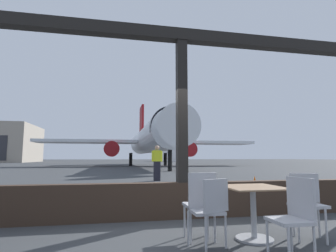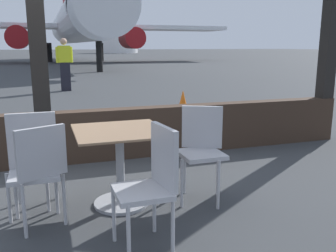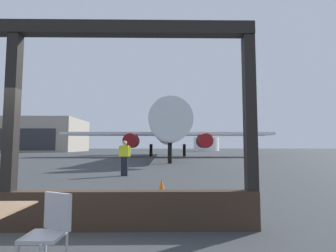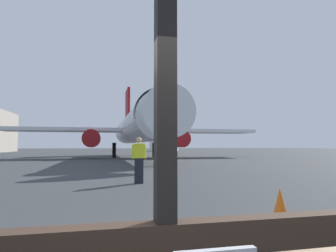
% 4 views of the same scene
% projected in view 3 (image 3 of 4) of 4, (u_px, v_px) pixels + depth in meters
% --- Properties ---
extents(ground_plane, '(220.00, 220.00, 0.00)m').
position_uv_depth(ground_plane, '(149.00, 155.00, 44.26)').
color(ground_plane, '#383A3D').
extents(window_frame, '(8.82, 0.24, 3.76)m').
position_uv_depth(window_frame, '(10.00, 155.00, 4.49)').
color(window_frame, '#38281E').
rests_on(window_frame, ground).
extents(cafe_chair_window_right, '(0.51, 0.51, 0.91)m').
position_uv_depth(cafe_chair_window_right, '(50.00, 227.00, 2.86)').
color(cafe_chair_window_right, '#B2B2B7').
rests_on(cafe_chair_window_right, ground).
extents(airplane, '(28.73, 30.99, 10.20)m').
position_uv_depth(airplane, '(168.00, 131.00, 33.52)').
color(airplane, silver).
rests_on(airplane, ground).
extents(ground_crew_worker, '(0.56, 0.22, 1.74)m').
position_uv_depth(ground_crew_worker, '(125.00, 157.00, 12.58)').
color(ground_crew_worker, black).
rests_on(ground_crew_worker, ground).
extents(traffic_cone, '(0.36, 0.36, 0.62)m').
position_uv_depth(traffic_cone, '(162.00, 191.00, 6.53)').
color(traffic_cone, orange).
rests_on(traffic_cone, ground).
extents(distant_hangar, '(20.62, 17.26, 8.95)m').
position_uv_depth(distant_hangar, '(43.00, 135.00, 70.34)').
color(distant_hangar, '#9E9384').
rests_on(distant_hangar, ground).
extents(fuel_storage_tank, '(7.64, 7.64, 4.03)m').
position_uv_depth(fuel_storage_tank, '(206.00, 144.00, 76.83)').
color(fuel_storage_tank, white).
rests_on(fuel_storage_tank, ground).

